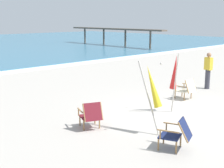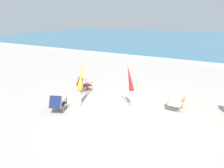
% 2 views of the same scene
% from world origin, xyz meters
% --- Properties ---
extents(ground_plane, '(80.00, 80.00, 0.00)m').
position_xyz_m(ground_plane, '(0.00, 0.00, 0.00)').
color(ground_plane, '#B2AAA0').
extents(sea, '(80.00, 40.00, 0.10)m').
position_xyz_m(sea, '(0.00, 32.23, 0.05)').
color(sea, teal).
rests_on(sea, ground).
extents(surf_band, '(80.00, 1.10, 0.06)m').
position_xyz_m(surf_band, '(0.00, 11.93, 0.03)').
color(surf_band, white).
rests_on(surf_band, ground).
extents(beach_chair_far_center, '(0.61, 0.71, 0.81)m').
position_xyz_m(beach_chair_far_center, '(1.70, 1.15, 0.43)').
color(beach_chair_far_center, beige).
rests_on(beach_chair_far_center, ground).
extents(beach_chair_mid_center, '(0.81, 0.88, 0.80)m').
position_xyz_m(beach_chair_mid_center, '(-3.16, 1.20, 0.43)').
color(beach_chair_mid_center, maroon).
rests_on(beach_chair_mid_center, ground).
extents(beach_chair_front_right, '(0.81, 0.90, 0.79)m').
position_xyz_m(beach_chair_front_right, '(-2.61, -1.35, 0.42)').
color(beach_chair_front_right, '#19234C').
rests_on(beach_chair_front_right, ground).
extents(umbrella_furled_yellow, '(0.26, 0.82, 2.01)m').
position_xyz_m(umbrella_furled_yellow, '(-2.17, -0.23, 1.31)').
color(umbrella_furled_yellow, '#B7B2A8').
rests_on(umbrella_furled_yellow, ground).
extents(umbrella_furled_red, '(0.44, 0.52, 2.09)m').
position_xyz_m(umbrella_furled_red, '(-0.15, 0.47, 1.36)').
color(umbrella_furled_red, '#B7B2A8').
rests_on(umbrella_furled_red, ground).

